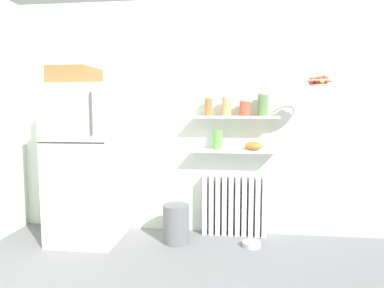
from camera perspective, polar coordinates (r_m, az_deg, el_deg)
back_wall at (r=3.83m, az=2.74°, el=4.37°), size 7.04×0.10×2.60m
refrigerator at (r=3.78m, az=-17.32°, el=-2.50°), size 0.69×0.75×1.83m
radiator at (r=3.84m, az=7.14°, el=-10.31°), size 0.70×0.12×0.66m
wall_shelf_lower at (r=3.69m, az=7.27°, el=-1.15°), size 0.91×0.22×0.02m
wall_shelf_upper at (r=3.66m, az=7.34°, el=4.55°), size 0.91×0.22×0.02m
storage_jar_0 at (r=3.67m, az=2.82°, el=6.35°), size 0.08×0.08×0.20m
storage_jar_1 at (r=3.66m, az=5.85°, el=6.31°), size 0.10×0.10×0.20m
storage_jar_2 at (r=3.67m, az=8.88°, el=6.02°), size 0.11×0.11×0.17m
storage_jar_3 at (r=3.68m, az=11.91°, el=6.50°), size 0.11×0.11×0.24m
vase at (r=3.68m, az=4.43°, el=0.72°), size 0.10×0.10×0.21m
shelf_bowl at (r=3.69m, az=10.42°, el=-0.31°), size 0.20×0.20×0.09m
trash_bin at (r=3.65m, az=-2.71°, el=-13.27°), size 0.28×0.28×0.40m
pet_food_bowl at (r=3.65m, az=10.03°, el=-16.34°), size 0.19×0.19×0.05m
hanging_fruit_basket at (r=3.52m, az=20.63°, el=9.89°), size 0.28×0.28×0.10m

